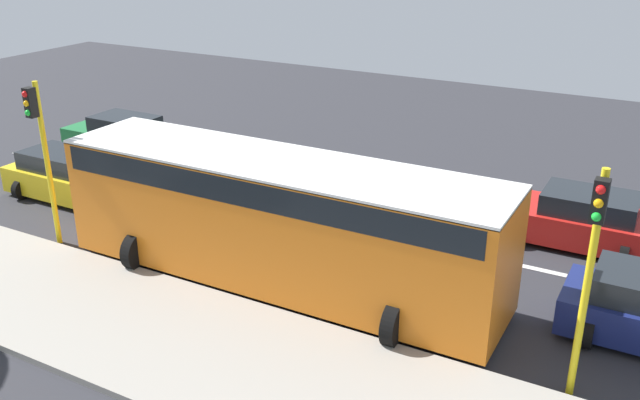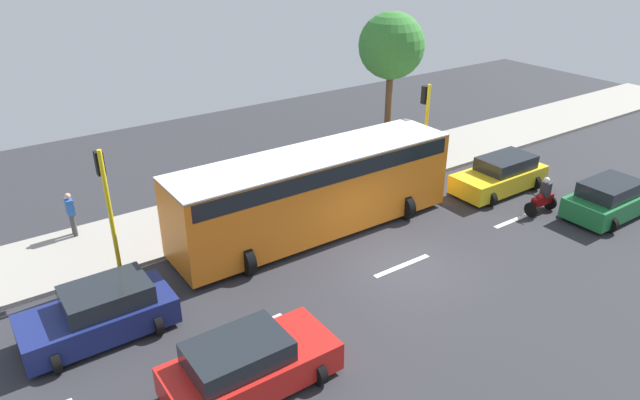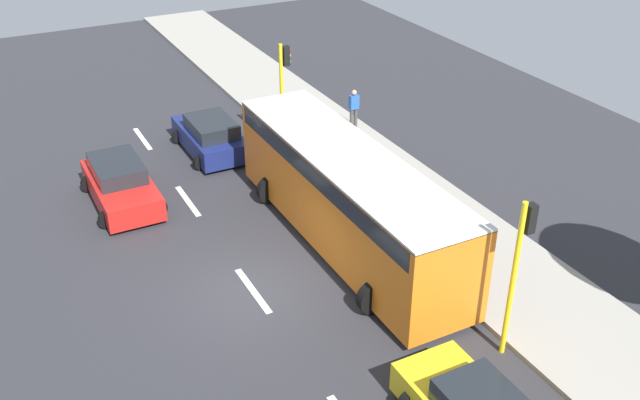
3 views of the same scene
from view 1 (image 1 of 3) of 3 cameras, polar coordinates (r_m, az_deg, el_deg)
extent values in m
cube|color=#2D2D33|center=(20.53, -0.35, -1.78)|extent=(40.00, 60.00, 0.10)
cube|color=#9E998E|center=(15.46, -13.30, -10.60)|extent=(4.00, 60.00, 0.15)
cube|color=white|center=(28.00, -22.37, 3.28)|extent=(0.20, 2.40, 0.01)
cube|color=white|center=(23.79, -13.08, 1.22)|extent=(0.20, 2.40, 0.01)
cube|color=white|center=(20.50, -0.35, -1.64)|extent=(0.20, 2.40, 0.01)
cube|color=white|center=(18.62, 16.07, -5.18)|extent=(0.20, 2.40, 0.01)
cube|color=red|center=(20.12, 20.17, -1.85)|extent=(1.92, 4.31, 0.80)
cube|color=#1E2328|center=(19.83, 21.40, -0.24)|extent=(1.62, 2.42, 0.56)
cylinder|color=black|center=(19.65, 15.58, -2.61)|extent=(0.64, 0.22, 0.64)
cylinder|color=black|center=(21.19, 16.72, -0.89)|extent=(0.64, 0.22, 0.64)
cylinder|color=black|center=(19.33, 23.77, -4.20)|extent=(0.64, 0.22, 0.64)
cylinder|color=black|center=(20.89, 24.30, -2.33)|extent=(0.64, 0.22, 0.64)
cylinder|color=black|center=(17.08, 22.12, -7.43)|extent=(0.64, 0.22, 0.64)
cylinder|color=black|center=(15.62, 21.24, -10.21)|extent=(0.64, 0.22, 0.64)
cube|color=#1E7238|center=(27.16, -16.15, 4.77)|extent=(1.84, 4.23, 0.80)
cube|color=#1E2328|center=(26.74, -15.78, 6.07)|extent=(1.55, 2.37, 0.56)
cylinder|color=black|center=(27.68, -19.34, 4.19)|extent=(0.64, 0.22, 0.64)
cylinder|color=black|center=(28.73, -16.99, 5.11)|extent=(0.64, 0.22, 0.64)
cylinder|color=black|center=(25.74, -15.11, 3.37)|extent=(0.64, 0.22, 0.64)
cylinder|color=black|center=(26.86, -12.76, 4.38)|extent=(0.64, 0.22, 0.64)
cube|color=yellow|center=(23.22, -19.72, 1.39)|extent=(1.81, 4.40, 0.80)
cube|color=#1E2328|center=(23.26, -20.52, 3.10)|extent=(1.52, 2.46, 0.56)
cylinder|color=black|center=(22.79, -15.72, 0.86)|extent=(0.64, 0.22, 0.64)
cylinder|color=black|center=(21.78, -18.58, -0.49)|extent=(0.64, 0.22, 0.64)
cylinder|color=black|center=(24.83, -20.57, 2.01)|extent=(0.64, 0.22, 0.64)
cylinder|color=black|center=(23.91, -23.38, 0.82)|extent=(0.64, 0.22, 0.64)
cube|color=orange|center=(16.41, -3.48, -1.72)|extent=(2.50, 11.00, 2.90)
cube|color=black|center=(16.00, -3.57, 1.88)|extent=(2.52, 10.56, 0.60)
cube|color=white|center=(15.88, -3.60, 3.13)|extent=(2.50, 11.00, 0.08)
cylinder|color=black|center=(16.45, 9.22, -6.40)|extent=(1.00, 0.30, 1.00)
cylinder|color=black|center=(14.66, 6.20, -10.07)|extent=(1.00, 0.30, 1.00)
cylinder|color=black|center=(19.61, -10.44, -1.61)|extent=(1.00, 0.30, 1.00)
cylinder|color=black|center=(18.13, -14.77, -4.05)|extent=(1.00, 0.30, 1.00)
cylinder|color=black|center=(24.24, -14.13, 2.26)|extent=(0.60, 0.10, 0.60)
cylinder|color=black|center=(25.04, -16.16, 2.69)|extent=(0.60, 0.10, 0.60)
cube|color=#990C0C|center=(24.59, -15.30, 3.04)|extent=(0.28, 1.10, 0.36)
sphere|color=#990C0C|center=(24.40, -15.00, 3.37)|extent=(0.32, 0.32, 0.32)
cylinder|color=black|center=(24.12, -14.43, 3.64)|extent=(0.55, 0.04, 0.04)
cube|color=#333338|center=(24.52, -15.58, 4.07)|extent=(0.36, 0.24, 0.60)
sphere|color=silver|center=(24.37, -15.59, 4.95)|extent=(0.26, 0.26, 0.26)
cylinder|color=yellow|center=(19.61, -21.52, 2.66)|extent=(0.14, 0.14, 4.50)
cube|color=black|center=(19.01, -22.76, 7.42)|extent=(0.24, 0.24, 0.76)
sphere|color=red|center=(18.88, -23.14, 8.03)|extent=(0.16, 0.16, 0.16)
sphere|color=#F2A50C|center=(18.93, -23.03, 7.33)|extent=(0.16, 0.16, 0.16)
sphere|color=green|center=(18.99, -22.93, 6.63)|extent=(0.16, 0.16, 0.16)
cylinder|color=yellow|center=(13.14, 21.10, -6.83)|extent=(0.14, 0.14, 4.50)
cube|color=black|center=(12.23, 22.06, -0.07)|extent=(0.24, 0.24, 0.76)
sphere|color=red|center=(12.03, 22.14, 0.80)|extent=(0.16, 0.16, 0.16)
sphere|color=#F2A50C|center=(12.12, 21.98, -0.26)|extent=(0.16, 0.16, 0.16)
sphere|color=green|center=(12.20, 21.82, -1.30)|extent=(0.16, 0.16, 0.16)
camera|label=2|loc=(28.66, 37.25, 22.58)|focal=32.14mm
camera|label=3|loc=(34.10, -22.05, 28.31)|focal=40.50mm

